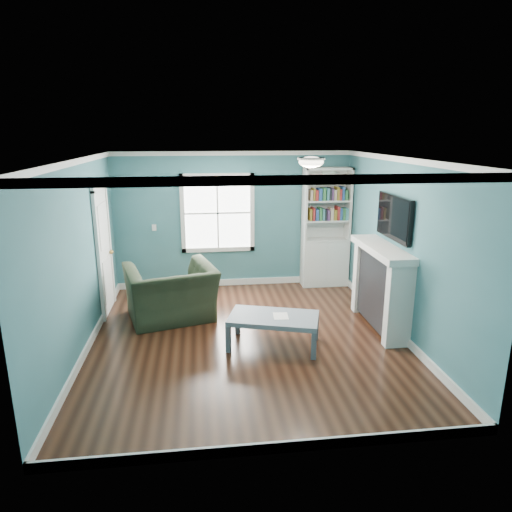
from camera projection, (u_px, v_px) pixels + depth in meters
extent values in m
plane|color=black|center=(247.00, 339.00, 6.69)|extent=(5.00, 5.00, 0.00)
plane|color=#336A73|center=(233.00, 220.00, 8.75)|extent=(4.50, 0.00, 4.50)
plane|color=#336A73|center=(277.00, 327.00, 3.96)|extent=(4.50, 0.00, 4.50)
plane|color=#336A73|center=(80.00, 259.00, 6.08)|extent=(0.00, 5.00, 5.00)
plane|color=#336A73|center=(401.00, 249.00, 6.62)|extent=(0.00, 5.00, 5.00)
plane|color=white|center=(246.00, 158.00, 6.01)|extent=(5.00, 5.00, 0.00)
cube|color=white|center=(234.00, 282.00, 9.06)|extent=(4.50, 0.03, 0.12)
cube|color=white|center=(275.00, 447.00, 4.30)|extent=(4.50, 0.03, 0.12)
cube|color=white|center=(90.00, 344.00, 6.41)|extent=(0.03, 5.00, 0.12)
cube|color=white|center=(393.00, 327.00, 6.94)|extent=(0.03, 5.00, 0.12)
cube|color=white|center=(233.00, 153.00, 8.40)|extent=(4.50, 0.04, 0.08)
cube|color=white|center=(278.00, 180.00, 3.65)|extent=(4.50, 0.04, 0.08)
cube|color=white|center=(71.00, 163.00, 5.76)|extent=(0.04, 5.00, 0.08)
cube|color=white|center=(407.00, 160.00, 6.29)|extent=(0.04, 5.00, 0.08)
cube|color=white|center=(218.00, 213.00, 8.67)|extent=(1.24, 0.01, 1.34)
cube|color=white|center=(183.00, 214.00, 8.57)|extent=(0.08, 0.06, 1.50)
cube|color=white|center=(252.00, 212.00, 8.73)|extent=(0.08, 0.06, 1.50)
cube|color=white|center=(218.00, 249.00, 8.84)|extent=(1.40, 0.06, 0.08)
cube|color=white|center=(217.00, 175.00, 8.47)|extent=(1.40, 0.06, 0.08)
cube|color=white|center=(218.00, 213.00, 8.65)|extent=(1.24, 0.03, 0.03)
cube|color=white|center=(218.00, 213.00, 8.65)|extent=(0.03, 0.03, 1.34)
cube|color=silver|center=(324.00, 263.00, 8.98)|extent=(0.90, 0.35, 0.90)
cube|color=silver|center=(305.00, 205.00, 8.63)|extent=(0.04, 0.35, 1.40)
cube|color=silver|center=(349.00, 204.00, 8.73)|extent=(0.04, 0.35, 1.40)
cube|color=silver|center=(324.00, 203.00, 8.84)|extent=(0.90, 0.02, 1.40)
cube|color=silver|center=(328.00, 169.00, 8.50)|extent=(0.90, 0.35, 0.04)
cube|color=silver|center=(325.00, 239.00, 8.86)|extent=(0.84, 0.33, 0.03)
cube|color=silver|center=(326.00, 220.00, 8.76)|extent=(0.84, 0.33, 0.03)
cube|color=silver|center=(327.00, 201.00, 8.66)|extent=(0.84, 0.33, 0.03)
cube|color=silver|center=(328.00, 181.00, 8.57)|extent=(0.84, 0.33, 0.03)
cube|color=olive|center=(327.00, 214.00, 8.71)|extent=(0.70, 0.25, 0.22)
cube|color=maroon|center=(327.00, 194.00, 8.61)|extent=(0.70, 0.25, 0.22)
cylinder|color=beige|center=(329.00, 174.00, 8.48)|extent=(0.26, 0.06, 0.26)
cube|color=black|center=(382.00, 290.00, 6.97)|extent=(0.30, 1.20, 1.10)
cube|color=black|center=(379.00, 302.00, 7.02)|extent=(0.22, 0.65, 0.70)
cube|color=silver|center=(399.00, 306.00, 6.33)|extent=(0.36, 0.16, 1.20)
cube|color=silver|center=(365.00, 277.00, 7.61)|extent=(0.36, 0.16, 1.20)
cube|color=silver|center=(382.00, 249.00, 6.80)|extent=(0.44, 1.58, 0.10)
cube|color=black|center=(394.00, 217.00, 6.69)|extent=(0.06, 1.10, 0.65)
cube|color=silver|center=(104.00, 252.00, 7.50)|extent=(0.04, 0.80, 2.05)
cube|color=white|center=(99.00, 260.00, 7.07)|extent=(0.05, 0.08, 2.13)
cube|color=white|center=(110.00, 246.00, 7.93)|extent=(0.05, 0.08, 2.13)
cube|color=white|center=(99.00, 187.00, 7.22)|extent=(0.05, 0.98, 0.08)
sphere|color=#BF8C3F|center=(111.00, 252.00, 7.81)|extent=(0.07, 0.07, 0.07)
ellipsoid|color=white|center=(311.00, 162.00, 6.23)|extent=(0.34, 0.34, 0.15)
cylinder|color=white|center=(311.00, 159.00, 6.22)|extent=(0.38, 0.38, 0.03)
cube|color=white|center=(154.00, 228.00, 8.58)|extent=(0.08, 0.01, 0.12)
imported|color=black|center=(171.00, 284.00, 7.28)|extent=(1.53, 1.20, 1.18)
cube|color=#4D525C|center=(228.00, 339.00, 6.25)|extent=(0.08, 0.08, 0.38)
cube|color=#4D525C|center=(314.00, 346.00, 6.06)|extent=(0.08, 0.08, 0.38)
cube|color=#4D525C|center=(238.00, 322.00, 6.83)|extent=(0.08, 0.08, 0.38)
cube|color=#4D525C|center=(316.00, 327.00, 6.63)|extent=(0.08, 0.08, 0.38)
cube|color=slate|center=(274.00, 318.00, 6.39)|extent=(1.38, 1.01, 0.07)
cube|color=white|center=(281.00, 316.00, 6.37)|extent=(0.23, 0.28, 0.00)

